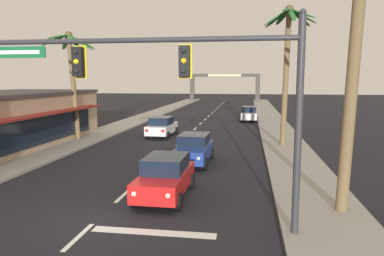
% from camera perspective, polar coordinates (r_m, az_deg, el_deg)
% --- Properties ---
extents(ground_plane, '(220.00, 220.00, 0.00)m').
position_cam_1_polar(ground_plane, '(13.30, -14.82, -13.86)').
color(ground_plane, black).
extents(sidewalk_right, '(3.20, 110.00, 0.14)m').
position_cam_1_polar(sidewalk_right, '(31.78, 13.55, -1.18)').
color(sidewalk_right, gray).
rests_on(sidewalk_right, ground).
extents(sidewalk_left, '(3.20, 110.00, 0.14)m').
position_cam_1_polar(sidewalk_left, '(34.19, -13.49, -0.57)').
color(sidewalk_left, gray).
rests_on(sidewalk_left, ground).
extents(lane_markings, '(4.28, 89.83, 0.01)m').
position_cam_1_polar(lane_markings, '(32.61, 0.46, -0.87)').
color(lane_markings, silver).
rests_on(lane_markings, ground).
extents(traffic_signal_mast, '(10.34, 0.41, 6.80)m').
position_cam_1_polar(traffic_signal_mast, '(11.19, -0.40, 7.55)').
color(traffic_signal_mast, '#2D2D33').
rests_on(traffic_signal_mast, ground).
extents(sedan_lead_at_stop_bar, '(1.98, 4.46, 1.68)m').
position_cam_1_polar(sedan_lead_at_stop_bar, '(15.22, -4.18, -7.48)').
color(sedan_lead_at_stop_bar, red).
rests_on(sedan_lead_at_stop_bar, ground).
extents(sedan_third_in_queue, '(2.02, 4.48, 1.68)m').
position_cam_1_polar(sedan_third_in_queue, '(21.08, 0.28, -3.21)').
color(sedan_third_in_queue, navy).
rests_on(sedan_third_in_queue, ground).
extents(sedan_oncoming_far, '(2.07, 4.50, 1.68)m').
position_cam_1_polar(sedan_oncoming_far, '(30.98, -4.71, 0.25)').
color(sedan_oncoming_far, silver).
rests_on(sedan_oncoming_far, ground).
extents(sedan_parked_nearest_kerb, '(2.00, 4.47, 1.68)m').
position_cam_1_polar(sedan_parked_nearest_kerb, '(42.85, 8.89, 2.22)').
color(sedan_parked_nearest_kerb, silver).
rests_on(sedan_parked_nearest_kerb, ground).
extents(palm_left_second, '(4.21, 4.43, 8.48)m').
position_cam_1_polar(palm_left_second, '(30.43, -18.38, 9.49)').
color(palm_left_second, brown).
rests_on(palm_left_second, ground).
extents(palm_right_nearest, '(4.38, 4.13, 9.78)m').
position_cam_1_polar(palm_right_nearest, '(13.88, 24.31, 14.46)').
color(palm_right_nearest, brown).
rests_on(palm_right_nearest, ground).
extents(palm_right_second, '(3.68, 4.10, 9.85)m').
position_cam_1_polar(palm_right_second, '(26.80, 14.67, 11.76)').
color(palm_right_second, brown).
rests_on(palm_right_second, ground).
extents(town_gateway_arch, '(14.94, 0.90, 6.01)m').
position_cam_1_polar(town_gateway_arch, '(79.09, 5.09, 6.96)').
color(town_gateway_arch, '#423D38').
rests_on(town_gateway_arch, ground).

